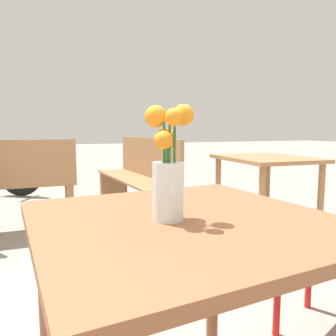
# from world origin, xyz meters

# --- Properties ---
(table_front) EXTENTS (0.87, 0.87, 0.70)m
(table_front) POSITION_xyz_m (0.00, -0.00, 0.59)
(table_front) COLOR brown
(table_front) RESTS_ON ground_plane
(flower_vase) EXTENTS (0.12, 0.13, 0.31)m
(flower_vase) POSITION_xyz_m (-0.05, -0.01, 0.83)
(flower_vase) COLOR silver
(flower_vase) RESTS_ON table_front
(bench_far) EXTENTS (0.50, 1.51, 0.85)m
(bench_far) POSITION_xyz_m (0.57, 2.41, 0.45)
(bench_far) COLOR #9E7047
(bench_far) RESTS_ON ground_plane
(table_back) EXTENTS (0.69, 0.83, 0.71)m
(table_back) POSITION_xyz_m (1.39, 1.44, 0.59)
(table_back) COLOR #9E7047
(table_back) RESTS_ON ground_plane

